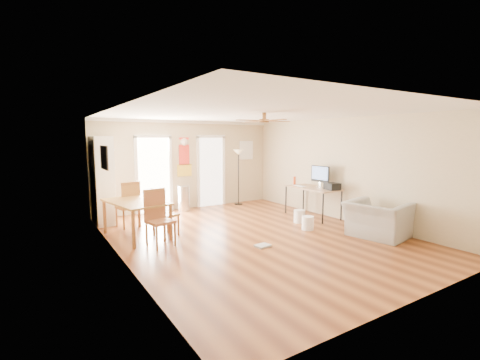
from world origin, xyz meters
TOP-DOWN VIEW (x-y plane):
  - floor at (0.00, 0.00)m, footprint 7.00×7.00m
  - ceiling at (0.00, 0.00)m, footprint 5.50×7.00m
  - wall_back at (0.00, 3.50)m, footprint 5.50×0.04m
  - wall_front at (0.00, -3.50)m, footprint 5.50×0.04m
  - wall_left at (-2.75, 0.00)m, footprint 0.04×7.00m
  - wall_right at (2.75, 0.00)m, footprint 0.04×7.00m
  - crown_molding at (0.00, 0.00)m, footprint 5.50×7.00m
  - kitchen_doorway at (-1.05, 3.48)m, footprint 0.90×0.10m
  - bathroom_doorway at (0.75, 3.48)m, footprint 0.80×0.10m
  - wall_decal at (-0.13, 3.48)m, footprint 0.46×0.03m
  - ac_grille at (2.05, 3.47)m, footprint 0.50×0.04m
  - framed_poster at (-2.73, 1.40)m, footprint 0.04×0.66m
  - ceiling_fan at (0.00, -0.30)m, footprint 1.24×1.24m
  - bookshelf at (-2.52, 2.95)m, footprint 0.69×1.04m
  - dining_table at (-2.15, 1.31)m, footprint 1.19×1.68m
  - dining_chair_right_a at (-1.60, 1.37)m, footprint 0.45×0.45m
  - dining_chair_right_b at (-1.60, 1.03)m, footprint 0.54×0.54m
  - dining_chair_near at (-1.93, 0.42)m, footprint 0.53×0.53m
  - dining_chair_far at (-2.10, 2.22)m, footprint 0.52×0.52m
  - trash_can at (-0.29, 3.19)m, footprint 0.35×0.35m
  - torchiere_lamp at (1.55, 3.15)m, footprint 0.37×0.37m
  - computer_desk at (2.33, 0.67)m, footprint 0.74×1.48m
  - imac at (2.47, 0.56)m, footprint 0.29×0.61m
  - keyboard at (2.20, 1.03)m, footprint 0.21×0.44m
  - printer at (2.45, 0.11)m, footprint 0.35×0.39m
  - orange_bottle at (2.30, 1.37)m, footprint 0.10×0.10m
  - wastebasket_a at (1.60, 0.37)m, footprint 0.29×0.29m
  - wastebasket_b at (1.32, -0.22)m, footprint 0.29×0.29m
  - floor_cloth at (-0.29, -0.68)m, footprint 0.30×0.25m
  - armchair at (2.15, -1.44)m, footprint 1.21×1.33m

SIDE VIEW (x-z plane):
  - floor at x=0.00m, z-range 0.00..0.00m
  - floor_cloth at x=-0.29m, z-range 0.00..0.04m
  - wastebasket_b at x=1.32m, z-range 0.00..0.31m
  - wastebasket_a at x=1.60m, z-range 0.00..0.32m
  - trash_can at x=-0.29m, z-range 0.00..0.73m
  - armchair at x=2.15m, z-range 0.00..0.76m
  - dining_table at x=-2.15m, z-range 0.00..0.77m
  - computer_desk at x=2.33m, z-range 0.00..0.79m
  - dining_chair_right_a at x=-1.60m, z-range 0.00..0.91m
  - dining_chair_right_b at x=-1.60m, z-range 0.00..1.03m
  - dining_chair_far at x=-2.10m, z-range 0.00..1.08m
  - dining_chair_near at x=-1.93m, z-range 0.00..1.10m
  - keyboard at x=2.20m, z-range 0.79..0.81m
  - torchiere_lamp at x=1.55m, z-range 0.00..1.74m
  - printer at x=2.45m, z-range 0.79..0.97m
  - orange_bottle at x=2.30m, z-range 0.79..1.02m
  - kitchen_doorway at x=-1.05m, z-range 0.00..2.10m
  - bathroom_doorway at x=0.75m, z-range 0.00..2.10m
  - bookshelf at x=-2.52m, z-range 0.00..2.14m
  - imac at x=2.47m, z-range 0.79..1.37m
  - wall_back at x=0.00m, z-range 0.00..2.60m
  - wall_front at x=0.00m, z-range 0.00..2.60m
  - wall_left at x=-2.75m, z-range 0.00..2.60m
  - wall_right at x=2.75m, z-range 0.00..2.60m
  - wall_decal at x=-0.13m, z-range 1.00..2.10m
  - ac_grille at x=2.05m, z-range 1.40..2.00m
  - framed_poster at x=-2.73m, z-range 1.46..1.94m
  - ceiling_fan at x=0.00m, z-range 2.33..2.53m
  - crown_molding at x=0.00m, z-range 2.52..2.60m
  - ceiling at x=0.00m, z-range 2.60..2.60m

